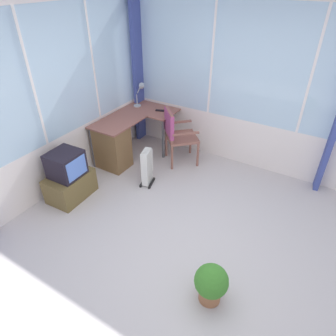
% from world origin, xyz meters
% --- Properties ---
extents(ground, '(5.27, 5.30, 0.06)m').
position_xyz_m(ground, '(0.00, 0.00, -0.03)').
color(ground, beige).
extents(north_window_panel, '(4.27, 0.07, 2.64)m').
position_xyz_m(north_window_panel, '(0.00, 2.18, 1.32)').
color(north_window_panel, white).
rests_on(north_window_panel, ground).
extents(east_window_panel, '(0.07, 4.30, 2.64)m').
position_xyz_m(east_window_panel, '(2.17, -0.00, 1.32)').
color(east_window_panel, white).
rests_on(east_window_panel, ground).
extents(curtain_corner, '(0.27, 0.08, 2.54)m').
position_xyz_m(curtain_corner, '(2.04, 2.05, 1.27)').
color(curtain_corner, '#3D4A92').
rests_on(curtain_corner, ground).
extents(desk, '(1.42, 0.91, 0.74)m').
position_xyz_m(desk, '(1.01, 1.83, 0.40)').
color(desk, '#8E5448').
rests_on(desk, ground).
extents(desk_lamp, '(0.24, 0.21, 0.41)m').
position_xyz_m(desk_lamp, '(1.89, 1.89, 1.01)').
color(desk_lamp, '#B2B7BC').
rests_on(desk_lamp, desk).
extents(tv_remote, '(0.09, 0.16, 0.02)m').
position_xyz_m(tv_remote, '(1.83, 1.48, 0.75)').
color(tv_remote, black).
rests_on(tv_remote, desk).
extents(wooden_armchair, '(0.68, 0.68, 0.95)m').
position_xyz_m(wooden_armchair, '(1.57, 1.03, 0.59)').
color(wooden_armchair, '#8D5749').
rests_on(wooden_armchair, ground).
extents(tv_on_stand, '(0.66, 0.47, 0.73)m').
position_xyz_m(tv_on_stand, '(-0.02, 1.83, 0.32)').
color(tv_on_stand, brown).
rests_on(tv_on_stand, ground).
extents(space_heater, '(0.33, 0.24, 0.58)m').
position_xyz_m(space_heater, '(0.83, 1.07, 0.30)').
color(space_heater, white).
rests_on(space_heater, ground).
extents(potted_plant, '(0.34, 0.34, 0.45)m').
position_xyz_m(potted_plant, '(-0.48, -0.57, 0.25)').
color(potted_plant, '#9A603E').
rests_on(potted_plant, ground).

